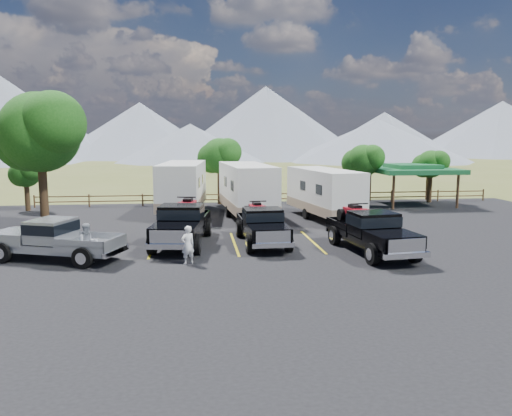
{
  "coord_description": "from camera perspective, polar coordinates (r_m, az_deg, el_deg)",
  "views": [
    {
      "loc": [
        -3.84,
        -20.41,
        5.37
      ],
      "look_at": [
        -0.72,
        5.61,
        1.6
      ],
      "focal_mm": 35.0,
      "sensor_mm": 36.0,
      "label": 1
    }
  ],
  "objects": [
    {
      "name": "pavilion",
      "position": [
        41.11,
        17.42,
        4.21
      ],
      "size": [
        6.2,
        6.2,
        3.22
      ],
      "color": "brown",
      "rests_on": "ground"
    },
    {
      "name": "pickup_silver",
      "position": [
        23.23,
        -21.97,
        -3.32
      ],
      "size": [
        6.3,
        3.89,
        1.8
      ],
      "rotation": [
        0.0,
        0.0,
        -1.93
      ],
      "color": "#919599",
      "rests_on": "asphalt_lot"
    },
    {
      "name": "rig_right",
      "position": [
        23.66,
        12.95,
        -2.5
      ],
      "size": [
        2.84,
        6.59,
        2.13
      ],
      "rotation": [
        0.0,
        0.0,
        0.12
      ],
      "color": "black",
      "rests_on": "asphalt_lot"
    },
    {
      "name": "tree_ne_b",
      "position": [
        42.84,
        19.31,
        4.73
      ],
      "size": [
        2.77,
        2.59,
        4.27
      ],
      "color": "black",
      "rests_on": "ground"
    },
    {
      "name": "person_b",
      "position": [
        22.21,
        -18.66,
        -3.87
      ],
      "size": [
        1.03,
        0.94,
        1.72
      ],
      "primitive_type": "imported",
      "rotation": [
        0.0,
        0.0,
        0.43
      ],
      "color": "gray",
      "rests_on": "asphalt_lot"
    },
    {
      "name": "person_a",
      "position": [
        21.16,
        -7.81,
        -4.21
      ],
      "size": [
        0.71,
        0.63,
        1.63
      ],
      "primitive_type": "imported",
      "rotation": [
        0.0,
        0.0,
        3.63
      ],
      "color": "white",
      "rests_on": "asphalt_lot"
    },
    {
      "name": "mountain_range",
      "position": [
        126.47,
        -8.65,
        9.23
      ],
      "size": [
        209.0,
        71.0,
        20.0
      ],
      "color": "slate",
      "rests_on": "ground"
    },
    {
      "name": "tree_north",
      "position": [
        39.5,
        -4.21,
        5.94
      ],
      "size": [
        3.46,
        3.24,
        5.25
      ],
      "color": "black",
      "rests_on": "ground"
    },
    {
      "name": "rig_left",
      "position": [
        25.07,
        -8.4,
        -1.68
      ],
      "size": [
        3.08,
        6.91,
        2.23
      ],
      "rotation": [
        0.0,
        0.0,
        -0.14
      ],
      "color": "black",
      "rests_on": "asphalt_lot"
    },
    {
      "name": "tree_big_nw",
      "position": [
        30.7,
        -23.54,
        7.94
      ],
      "size": [
        5.54,
        5.18,
        7.84
      ],
      "color": "black",
      "rests_on": "ground"
    },
    {
      "name": "trailer_right",
      "position": [
        32.53,
        7.8,
        1.69
      ],
      "size": [
        3.63,
        9.34,
        3.23
      ],
      "rotation": [
        0.0,
        0.0,
        0.17
      ],
      "color": "silver",
      "rests_on": "asphalt_lot"
    },
    {
      "name": "stall_lines",
      "position": [
        25.28,
        2.07,
        -3.98
      ],
      "size": [
        12.12,
        5.5,
        0.01
      ],
      "color": "gold",
      "rests_on": "asphalt_lot"
    },
    {
      "name": "trailer_left",
      "position": [
        34.79,
        -8.38,
        2.36
      ],
      "size": [
        3.37,
        10.23,
        3.54
      ],
      "rotation": [
        0.0,
        0.0,
        -0.09
      ],
      "color": "silver",
      "rests_on": "asphalt_lot"
    },
    {
      "name": "tree_nw_small",
      "position": [
        39.44,
        -24.85,
        3.67
      ],
      "size": [
        2.59,
        2.43,
        3.85
      ],
      "color": "black",
      "rests_on": "ground"
    },
    {
      "name": "trailer_center",
      "position": [
        32.91,
        -1.05,
        2.1
      ],
      "size": [
        3.31,
        10.16,
        3.52
      ],
      "rotation": [
        0.0,
        0.0,
        0.09
      ],
      "color": "silver",
      "rests_on": "asphalt_lot"
    },
    {
      "name": "asphalt_lot",
      "position": [
        24.32,
        2.44,
        -4.53
      ],
      "size": [
        44.0,
        34.0,
        0.04
      ],
      "primitive_type": "cube",
      "color": "black",
      "rests_on": "ground"
    },
    {
      "name": "rig_center",
      "position": [
        24.98,
        0.67,
        -1.88
      ],
      "size": [
        2.31,
        6.09,
        2.01
      ],
      "rotation": [
        0.0,
        0.0,
        0.04
      ],
      "color": "black",
      "rests_on": "asphalt_lot"
    },
    {
      "name": "rail_fence",
      "position": [
        39.63,
        1.7,
        1.28
      ],
      "size": [
        36.12,
        0.12,
        1.0
      ],
      "color": "brown",
      "rests_on": "ground"
    },
    {
      "name": "tree_ne_a",
      "position": [
        39.6,
        12.12,
        5.27
      ],
      "size": [
        3.11,
        2.92,
        4.76
      ],
      "color": "black",
      "rests_on": "ground"
    },
    {
      "name": "ground",
      "position": [
        21.45,
        3.73,
        -6.33
      ],
      "size": [
        320.0,
        320.0,
        0.0
      ],
      "primitive_type": "plane",
      "color": "#535B26",
      "rests_on": "ground"
    }
  ]
}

